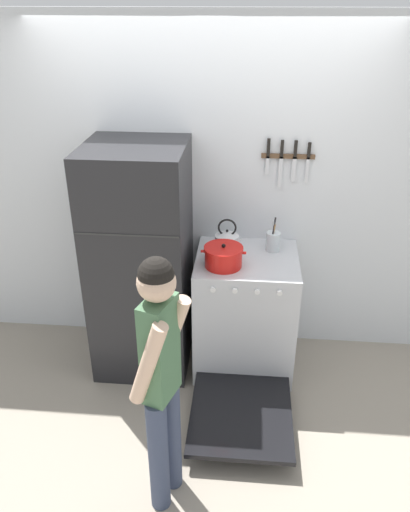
% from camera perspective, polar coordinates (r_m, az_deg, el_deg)
% --- Properties ---
extents(ground_plane, '(14.00, 14.00, 0.00)m').
position_cam_1_polar(ground_plane, '(4.40, 0.48, -8.83)').
color(ground_plane, gray).
extents(wall_back, '(10.00, 0.06, 2.55)m').
position_cam_1_polar(wall_back, '(3.81, 0.59, 7.04)').
color(wall_back, silver).
rests_on(wall_back, ground_plane).
extents(refrigerator, '(0.70, 0.72, 1.75)m').
position_cam_1_polar(refrigerator, '(3.70, -7.33, -0.69)').
color(refrigerator, black).
rests_on(refrigerator, ground_plane).
extents(stove_range, '(0.74, 1.42, 0.94)m').
position_cam_1_polar(stove_range, '(3.82, 4.57, -6.74)').
color(stove_range, silver).
rests_on(stove_range, ground_plane).
extents(dutch_oven_pot, '(0.31, 0.27, 0.17)m').
position_cam_1_polar(dutch_oven_pot, '(3.46, 2.12, -0.05)').
color(dutch_oven_pot, red).
rests_on(dutch_oven_pot, stove_range).
extents(tea_kettle, '(0.22, 0.18, 0.24)m').
position_cam_1_polar(tea_kettle, '(3.70, 2.55, 1.86)').
color(tea_kettle, silver).
rests_on(tea_kettle, stove_range).
extents(utensil_jar, '(0.10, 0.10, 0.27)m').
position_cam_1_polar(utensil_jar, '(3.70, 7.79, 1.70)').
color(utensil_jar, silver).
rests_on(utensil_jar, stove_range).
extents(person, '(0.32, 0.37, 1.58)m').
position_cam_1_polar(person, '(2.63, -5.02, -13.40)').
color(person, '#38425B').
rests_on(person, ground_plane).
extents(wall_knife_strip, '(0.38, 0.03, 0.36)m').
position_cam_1_polar(wall_knife_strip, '(3.66, 9.46, 11.25)').
color(wall_knife_strip, brown).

